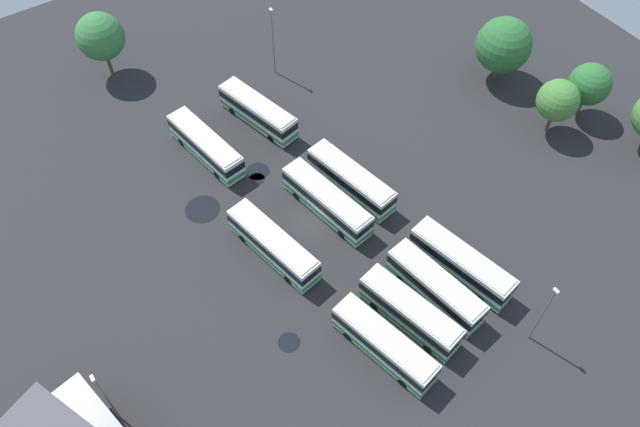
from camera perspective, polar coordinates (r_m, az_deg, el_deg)
name	(u,v)px	position (r m, az deg, el deg)	size (l,w,h in m)	color
ground_plane	(312,221)	(68.96, -0.76, -0.66)	(108.90, 108.90, 0.00)	#28282B
bus_row0_slot0	(461,263)	(65.29, 12.52, -4.34)	(11.61, 4.87, 3.41)	silver
bus_row0_slot1	(435,287)	(63.33, 10.26, -6.45)	(11.00, 4.19, 3.41)	silver
bus_row0_slot2	(410,312)	(61.57, 8.05, -8.70)	(10.96, 4.90, 3.41)	silver
bus_row0_slot3	(384,344)	(59.78, 5.77, -11.53)	(11.10, 4.90, 3.41)	silver
bus_row1_slot0	(351,180)	(70.26, 2.77, 3.03)	(11.49, 4.57, 3.41)	silver
bus_row1_slot1	(327,201)	(68.31, 0.62, 1.13)	(11.80, 4.46, 3.41)	silver
bus_row1_slot3	(273,245)	(65.15, -4.21, -2.79)	(11.66, 4.65, 3.41)	silver
bus_row2_slot0	(258,111)	(77.88, -5.57, 9.07)	(11.32, 5.05, 3.41)	silver
bus_row2_slot2	(206,145)	(74.77, -10.16, 6.01)	(11.54, 4.29, 3.41)	silver
lamp_post_mid_lot	(273,39)	(82.39, -4.22, 15.24)	(0.56, 0.28, 9.70)	slate
lamp_post_near_entrance	(543,313)	(60.80, 19.29, -8.38)	(0.56, 0.28, 8.89)	slate
lamp_post_by_building	(106,398)	(56.91, -18.54, -15.33)	(0.56, 0.28, 9.01)	slate
tree_north_edge	(504,45)	(84.54, 16.08, 14.26)	(6.93, 6.93, 8.67)	brown
tree_west_edge	(100,37)	(86.14, -19.03, 14.72)	(5.97, 5.97, 8.82)	brown
tree_east_edge	(590,84)	(82.89, 22.93, 10.58)	(5.04, 5.04, 7.31)	brown
tree_northwest	(558,100)	(79.30, 20.48, 9.44)	(4.91, 4.91, 7.32)	brown
puddle_near_shelter	(289,342)	(61.63, -2.77, -11.43)	(2.13, 2.13, 0.01)	black
puddle_back_corner	(258,171)	(73.70, -5.58, 3.77)	(2.68, 2.68, 0.01)	black
puddle_front_lane	(203,209)	(71.06, -10.43, 0.37)	(3.88, 3.88, 0.01)	black
puddle_centre_drain	(257,179)	(72.95, -5.66, 3.07)	(1.87, 1.87, 0.01)	black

